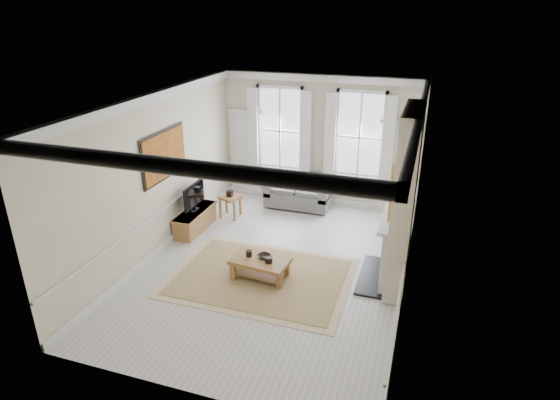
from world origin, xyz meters
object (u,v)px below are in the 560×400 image
(sofa, at_px, (299,194))
(side_table, at_px, (230,200))
(coffee_table, at_px, (260,263))
(tv_stand, at_px, (195,220))

(sofa, bearing_deg, side_table, -140.98)
(coffee_table, xyz_separation_m, tv_stand, (-2.21, 1.52, -0.09))
(side_table, relative_size, coffee_table, 0.51)
(coffee_table, distance_m, tv_stand, 2.69)
(side_table, bearing_deg, coffee_table, -55.10)
(side_table, xyz_separation_m, coffee_table, (1.71, -2.46, -0.12))
(sofa, distance_m, coffee_table, 3.64)
(side_table, relative_size, tv_stand, 0.43)
(side_table, distance_m, tv_stand, 1.08)
(sofa, xyz_separation_m, side_table, (-1.45, -1.18, 0.10))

